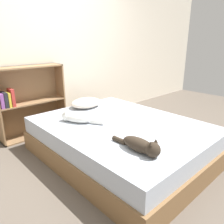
{
  "coord_description": "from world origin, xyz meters",
  "views": [
    {
      "loc": [
        -1.71,
        -1.68,
        1.36
      ],
      "look_at": [
        0.0,
        0.15,
        0.53
      ],
      "focal_mm": 35.0,
      "sensor_mm": 36.0,
      "label": 1
    }
  ],
  "objects_px": {
    "pillow": "(86,103)",
    "bookshelf": "(28,101)",
    "cat_light": "(77,117)",
    "cat_dark": "(142,146)",
    "bed": "(121,140)"
  },
  "relations": [
    {
      "from": "pillow",
      "to": "bookshelf",
      "type": "bearing_deg",
      "value": 138.05
    },
    {
      "from": "pillow",
      "to": "bookshelf",
      "type": "xyz_separation_m",
      "value": [
        -0.62,
        0.56,
        0.03
      ]
    },
    {
      "from": "cat_light",
      "to": "cat_dark",
      "type": "relative_size",
      "value": 0.93
    },
    {
      "from": "cat_light",
      "to": "cat_dark",
      "type": "height_order",
      "value": "cat_dark"
    },
    {
      "from": "bed",
      "to": "cat_dark",
      "type": "xyz_separation_m",
      "value": [
        -0.37,
        -0.62,
        0.28
      ]
    },
    {
      "from": "pillow",
      "to": "cat_dark",
      "type": "relative_size",
      "value": 0.87
    },
    {
      "from": "bed",
      "to": "bookshelf",
      "type": "bearing_deg",
      "value": 111.38
    },
    {
      "from": "pillow",
      "to": "cat_dark",
      "type": "distance_m",
      "value": 1.49
    },
    {
      "from": "bookshelf",
      "to": "pillow",
      "type": "bearing_deg",
      "value": -41.95
    },
    {
      "from": "bookshelf",
      "to": "cat_dark",
      "type": "bearing_deg",
      "value": -85.25
    },
    {
      "from": "pillow",
      "to": "cat_light",
      "type": "distance_m",
      "value": 0.61
    },
    {
      "from": "pillow",
      "to": "cat_light",
      "type": "xyz_separation_m",
      "value": [
        -0.44,
        -0.42,
        -0.01
      ]
    },
    {
      "from": "cat_dark",
      "to": "bookshelf",
      "type": "distance_m",
      "value": 1.98
    },
    {
      "from": "cat_dark",
      "to": "bookshelf",
      "type": "height_order",
      "value": "bookshelf"
    },
    {
      "from": "bed",
      "to": "cat_dark",
      "type": "distance_m",
      "value": 0.77
    }
  ]
}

